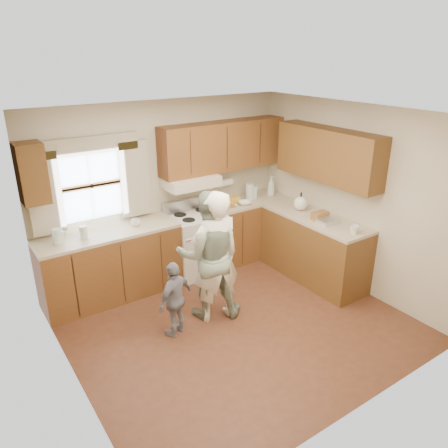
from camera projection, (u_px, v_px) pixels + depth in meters
room at (237, 229)px, 4.87m from camera, size 3.80×3.80×3.80m
kitchen_fixtures at (227, 222)px, 6.17m from camera, size 3.80×2.25×2.15m
stove at (196, 242)px, 6.42m from camera, size 0.76×0.67×1.07m
woman_left at (216, 257)px, 5.16m from camera, size 0.64×0.46×1.65m
woman_right at (209, 255)px, 5.25m from camera, size 0.98×0.91×1.62m
child at (175, 299)px, 4.99m from camera, size 0.59×0.43×0.92m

